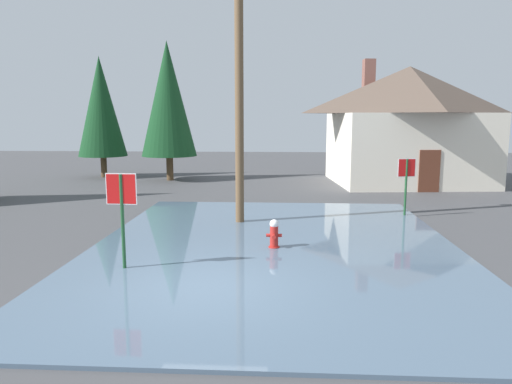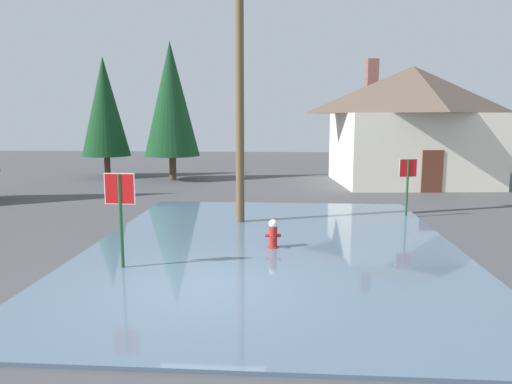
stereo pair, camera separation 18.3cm
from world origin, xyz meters
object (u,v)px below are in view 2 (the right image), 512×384
object	(u,v)px
utility_pole	(240,67)
pine_tree_mid_left	(171,99)
fire_hydrant	(273,235)
house	(411,123)
stop_sign_near	(120,202)
stop_sign_far	(408,176)
pine_tree_short_left	(105,107)

from	to	relation	value
utility_pole	pine_tree_mid_left	world-z (taller)	utility_pole
fire_hydrant	house	bearing A→B (deg)	63.57
fire_hydrant	pine_tree_mid_left	xyz separation A→B (m)	(-6.16, 14.10, 4.09)
stop_sign_near	stop_sign_far	bearing A→B (deg)	39.37
stop_sign_near	stop_sign_far	size ratio (longest dim) A/B	1.09
house	pine_tree_mid_left	xyz separation A→B (m)	(-12.95, 0.43, 1.30)
stop_sign_far	pine_tree_mid_left	size ratio (longest dim) A/B	0.27
stop_sign_near	pine_tree_mid_left	size ratio (longest dim) A/B	0.30
fire_hydrant	utility_pole	xyz separation A→B (m)	(-1.20, 3.13, 4.68)
house	pine_tree_mid_left	bearing A→B (deg)	178.08
fire_hydrant	stop_sign_far	size ratio (longest dim) A/B	0.40
house	fire_hydrant	bearing A→B (deg)	-116.43
stop_sign_near	stop_sign_far	xyz separation A→B (m)	(7.94, 6.51, -0.15)
utility_pole	house	world-z (taller)	utility_pole
stop_sign_far	pine_tree_short_left	size ratio (longest dim) A/B	0.30
stop_sign_far	house	size ratio (longest dim) A/B	0.24
fire_hydrant	pine_tree_short_left	distance (m)	18.81
fire_hydrant	pine_tree_short_left	bearing A→B (deg)	124.30
fire_hydrant	pine_tree_mid_left	size ratio (longest dim) A/B	0.11
fire_hydrant	utility_pole	distance (m)	5.76
fire_hydrant	house	distance (m)	15.51
house	pine_tree_short_left	world-z (taller)	pine_tree_short_left
utility_pole	pine_tree_mid_left	size ratio (longest dim) A/B	1.28
pine_tree_short_left	house	bearing A→B (deg)	-5.24
fire_hydrant	stop_sign_far	xyz separation A→B (m)	(4.54, 4.55, 1.05)
fire_hydrant	stop_sign_near	bearing A→B (deg)	-150.00
pine_tree_short_left	stop_sign_near	bearing A→B (deg)	-67.87
pine_tree_mid_left	pine_tree_short_left	bearing A→B (deg)	164.93
stop_sign_near	house	distance (m)	18.72
house	pine_tree_mid_left	world-z (taller)	pine_tree_mid_left
stop_sign_near	fire_hydrant	xyz separation A→B (m)	(3.40, 1.96, -1.20)
utility_pole	stop_sign_far	distance (m)	6.94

